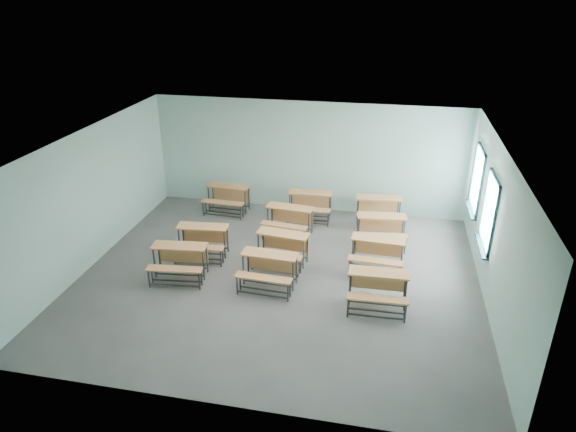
% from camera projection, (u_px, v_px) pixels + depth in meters
% --- Properties ---
extents(room, '(9.04, 8.04, 3.24)m').
position_uv_depth(room, '(282.00, 214.00, 11.15)').
color(room, slate).
rests_on(room, ground).
extents(desk_unit_r0c0, '(1.32, 0.96, 0.77)m').
position_uv_depth(desk_unit_r0c0, '(179.00, 257.00, 11.58)').
color(desk_unit_r0c0, '#CF874B').
rests_on(desk_unit_r0c0, ground).
extents(desk_unit_r0c1, '(1.28, 0.90, 0.77)m').
position_uv_depth(desk_unit_r0c1, '(268.00, 266.00, 11.24)').
color(desk_unit_r0c1, '#CF874B').
rests_on(desk_unit_r0c1, ground).
extents(desk_unit_r0c2, '(1.26, 0.86, 0.77)m').
position_uv_depth(desk_unit_r0c2, '(378.00, 285.00, 10.53)').
color(desk_unit_r0c2, '#CF874B').
rests_on(desk_unit_r0c2, ground).
extents(desk_unit_r1c0, '(1.30, 0.93, 0.77)m').
position_uv_depth(desk_unit_r1c0, '(202.00, 237.00, 12.49)').
color(desk_unit_r1c0, '#CF874B').
rests_on(desk_unit_r1c0, ground).
extents(desk_unit_r1c1, '(1.33, 0.98, 0.77)m').
position_uv_depth(desk_unit_r1c1, '(281.00, 244.00, 12.15)').
color(desk_unit_r1c1, '#CF874B').
rests_on(desk_unit_r1c1, ground).
extents(desk_unit_r1c2, '(1.29, 0.90, 0.77)m').
position_uv_depth(desk_unit_r1c2, '(377.00, 250.00, 11.90)').
color(desk_unit_r1c2, '#CF874B').
rests_on(desk_unit_r1c2, ground).
extents(desk_unit_r2c1, '(1.33, 0.97, 0.77)m').
position_uv_depth(desk_unit_r2c1, '(289.00, 217.00, 13.55)').
color(desk_unit_r2c1, '#CF874B').
rests_on(desk_unit_r2c1, ground).
extents(desk_unit_r2c2, '(1.31, 0.95, 0.77)m').
position_uv_depth(desk_unit_r2c2, '(382.00, 226.00, 13.05)').
color(desk_unit_r2c2, '#CF874B').
rests_on(desk_unit_r2c2, ground).
extents(desk_unit_r3c0, '(1.28, 0.90, 0.77)m').
position_uv_depth(desk_unit_r3c0, '(227.00, 195.00, 14.93)').
color(desk_unit_r3c0, '#CF874B').
rests_on(desk_unit_r3c0, ground).
extents(desk_unit_r3c1, '(1.27, 0.87, 0.77)m').
position_uv_depth(desk_unit_r3c1, '(310.00, 202.00, 14.49)').
color(desk_unit_r3c1, '#CF874B').
rests_on(desk_unit_r3c1, ground).
extents(desk_unit_r3c2, '(1.32, 0.96, 0.77)m').
position_uv_depth(desk_unit_r3c2, '(379.00, 207.00, 14.14)').
color(desk_unit_r3c2, '#CF874B').
rests_on(desk_unit_r3c2, ground).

